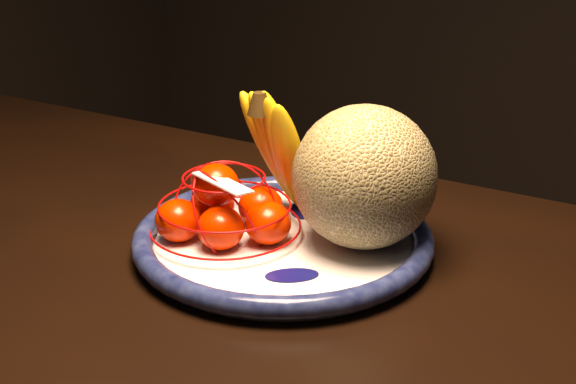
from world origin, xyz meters
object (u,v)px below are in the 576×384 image
Objects in this scene: dining_table at (126,333)px; banana_bunch at (282,147)px; mandarin_bag at (226,211)px; fruit_bowl at (283,240)px; cantaloupe at (364,177)px.

banana_bunch is at bearing 66.15° from dining_table.
mandarin_bag is at bearing -82.73° from banana_bunch.
mandarin_bag is at bearing -156.74° from fruit_bowl.
fruit_bowl is 2.14× the size of cantaloupe.
cantaloupe is 0.94× the size of banana_bunch.
dining_table is 0.32m from cantaloupe.
fruit_bowl is at bearing -35.62° from banana_bunch.
cantaloupe is at bearing 29.39° from fruit_bowl.
banana_bunch is (-0.04, 0.06, 0.09)m from fruit_bowl.
dining_table is 6.66× the size of mandarin_bag.
banana_bunch is at bearing 125.42° from fruit_bowl.
fruit_bowl is 0.12m from cantaloupe.
banana_bunch is at bearing 78.31° from mandarin_bag.
dining_table is 8.92× the size of banana_bunch.
banana_bunch reaches higher than mandarin_bag.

